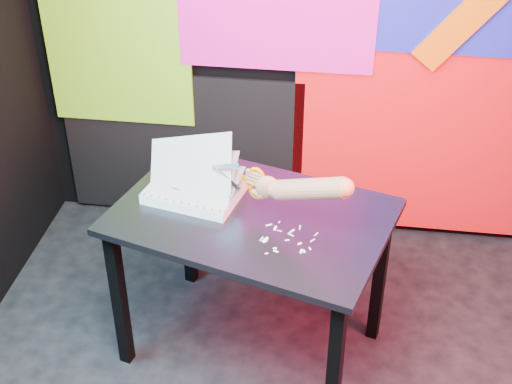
# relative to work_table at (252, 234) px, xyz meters

# --- Properties ---
(room) EXTENTS (3.01, 3.01, 2.71)m
(room) POSITION_rel_work_table_xyz_m (0.23, -0.50, 0.70)
(room) COLOR black
(room) RESTS_ON ground
(backdrop) EXTENTS (2.88, 0.05, 2.08)m
(backdrop) POSITION_rel_work_table_xyz_m (0.29, 0.96, 0.31)
(backdrop) COLOR red
(backdrop) RESTS_ON ground
(work_table) EXTENTS (1.24, 0.99, 0.75)m
(work_table) POSITION_rel_work_table_xyz_m (0.00, 0.00, 0.00)
(work_table) COLOR black
(work_table) RESTS_ON ground
(printout_stack) EXTENTS (0.42, 0.35, 0.28)m
(printout_stack) POSITION_rel_work_table_xyz_m (-0.25, 0.09, 0.13)
(printout_stack) COLOR silver
(printout_stack) RESTS_ON work_table
(scissors) EXTENTS (0.23, 0.12, 0.15)m
(scissors) POSITION_rel_work_table_xyz_m (0.00, 0.01, 0.25)
(scissors) COLOR #A7A9B3
(scissors) RESTS_ON printout_stack
(hand_forearm) EXTENTS (0.41, 0.23, 0.21)m
(hand_forearm) POSITION_rel_work_table_xyz_m (0.20, -0.08, 0.30)
(hand_forearm) COLOR #A25C3D
(hand_forearm) RESTS_ON work_table
(paper_clippings) EXTENTS (0.22, 0.21, 0.00)m
(paper_clippings) POSITION_rel_work_table_xyz_m (0.15, -0.14, 0.10)
(paper_clippings) COLOR silver
(paper_clippings) RESTS_ON work_table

